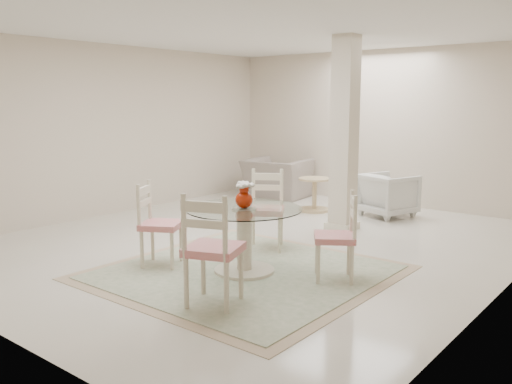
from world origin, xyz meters
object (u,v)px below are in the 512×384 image
Objects in this scene: recliner_taupe at (277,178)px; armchair_white at (388,195)px; dining_chair_south at (211,242)px; column at (344,135)px; dining_chair_north at (267,203)px; dining_table at (244,240)px; dining_chair_west at (155,218)px; side_table at (314,196)px; red_vase at (244,194)px; dining_chair_east at (341,230)px.

armchair_white is (2.39, -0.26, -0.02)m from recliner_taupe.
dining_chair_south is 1.52× the size of armchair_white.
dining_chair_north is at bearing -98.72° from column.
dining_table is 1.18× the size of dining_chair_west.
dining_chair_north reaches higher than side_table.
dining_chair_east reaches higher than red_vase.
recliner_taupe is (-2.29, 1.52, -0.99)m from column.
dining_chair_north is at bearing 114.21° from dining_table.
red_vase is at bearing 110.47° from armchair_white.
red_vase is 1.05m from dining_chair_south.
column is at bearing 104.34° from armchair_white.
dining_chair_east is 0.90× the size of recliner_taupe.
red_vase is 4.67m from recliner_taupe.
recliner_taupe is 2.01× the size of side_table.
dining_chair_east reaches higher than dining_table.
red_vase is at bearing -85.38° from column.
column is at bearing 139.72° from recliner_taupe.
red_vase is at bearing -69.62° from side_table.
recliner_taupe is at bearing -80.39° from dining_chair_south.
dining_chair_east is 1.45m from dining_chair_south.
dining_table is at bearing 146.31° from red_vase.
dining_table is 1.09× the size of recliner_taupe.
column reaches higher than recliner_taupe.
dining_chair_west reaches higher than dining_chair_east.
recliner_taupe is at bearing -170.17° from dining_chair_east.
dining_table is 1.05m from dining_chair_south.
armchair_white is at bearing 163.00° from dining_chair_east.
dining_chair_north is 3.64m from recliner_taupe.
red_vase is 0.25× the size of recliner_taupe.
dining_chair_west reaches higher than armchair_white.
dining_chair_west is 4.61m from recliner_taupe.
side_table is (-1.12, -0.40, -0.09)m from armchair_white.
column is 2.42× the size of recliner_taupe.
armchair_white is at bearing 19.81° from side_table.
dining_chair_west is at bearing -156.02° from dining_table.
dining_table is 1.04m from dining_chair_north.
dining_chair_west is at bearing -85.64° from side_table.
dining_chair_south is 4.52m from side_table.
dining_chair_north is at bearing -50.70° from dining_chair_west.
dining_table is 1.03m from dining_chair_west.
dining_chair_east is 3.41m from armchair_white.
dining_chair_south is 1.02× the size of recliner_taupe.
column reaches higher than dining_chair_north.
red_vase is 3.71m from armchair_white.
red_vase is at bearing 115.59° from recliner_taupe.
dining_chair_north is (-0.42, 0.93, 0.21)m from dining_table.
recliner_taupe is 2.41m from armchair_white.
dining_chair_north is 2.04m from dining_chair_south.
dining_chair_west is at bearing -104.66° from column.
dining_chair_east is at bearing 24.46° from red_vase.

